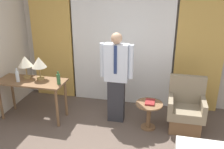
% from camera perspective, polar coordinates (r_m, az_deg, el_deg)
% --- Properties ---
extents(wall_back, '(10.00, 0.06, 2.70)m').
position_cam_1_polar(wall_back, '(5.28, 2.44, 7.83)').
color(wall_back, beige).
rests_on(wall_back, ground_plane).
extents(curtain_sheer_center, '(2.09, 0.06, 2.58)m').
position_cam_1_polar(curtain_sheer_center, '(5.17, 2.17, 6.86)').
color(curtain_sheer_center, white).
rests_on(curtain_sheer_center, ground_plane).
extents(curtain_drape_left, '(0.91, 0.06, 2.58)m').
position_cam_1_polar(curtain_drape_left, '(5.65, -13.53, 7.54)').
color(curtain_drape_left, gold).
rests_on(curtain_drape_left, ground_plane).
extents(curtain_drape_right, '(0.91, 0.06, 2.58)m').
position_cam_1_polar(curtain_drape_right, '(5.12, 19.46, 5.53)').
color(curtain_drape_right, gold).
rests_on(curtain_drape_right, ground_plane).
extents(desk, '(1.28, 0.53, 0.78)m').
position_cam_1_polar(desk, '(4.95, -17.85, -2.62)').
color(desk, brown).
rests_on(desk, ground_plane).
extents(table_lamp_left, '(0.27, 0.27, 0.44)m').
position_cam_1_polar(table_lamp_left, '(4.95, -19.22, 2.69)').
color(table_lamp_left, '#9E7F47').
rests_on(table_lamp_left, desk).
extents(table_lamp_right, '(0.27, 0.27, 0.44)m').
position_cam_1_polar(table_lamp_right, '(4.81, -16.36, 2.50)').
color(table_lamp_right, '#9E7F47').
rests_on(table_lamp_right, desk).
extents(bottle_near_edge, '(0.07, 0.07, 0.24)m').
position_cam_1_polar(bottle_near_edge, '(4.58, -12.13, -1.00)').
color(bottle_near_edge, '#336638').
rests_on(bottle_near_edge, desk).
extents(bottle_by_lamp, '(0.07, 0.07, 0.26)m').
position_cam_1_polar(bottle_by_lamp, '(4.90, -20.80, -0.34)').
color(bottle_by_lamp, silver).
rests_on(bottle_by_lamp, desk).
extents(person, '(0.61, 0.21, 1.70)m').
position_cam_1_polar(person, '(4.51, 1.01, -0.12)').
color(person, '#2D2D33').
rests_on(person, ground_plane).
extents(armchair, '(0.63, 0.55, 0.96)m').
position_cam_1_polar(armchair, '(4.68, 16.46, -8.01)').
color(armchair, brown).
rests_on(armchair, ground_plane).
extents(side_table, '(0.48, 0.48, 0.50)m').
position_cam_1_polar(side_table, '(4.56, 8.42, -8.30)').
color(side_table, brown).
rests_on(side_table, ground_plane).
extents(book, '(0.17, 0.24, 0.03)m').
position_cam_1_polar(book, '(4.50, 8.68, -6.25)').
color(book, maroon).
rests_on(book, side_table).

